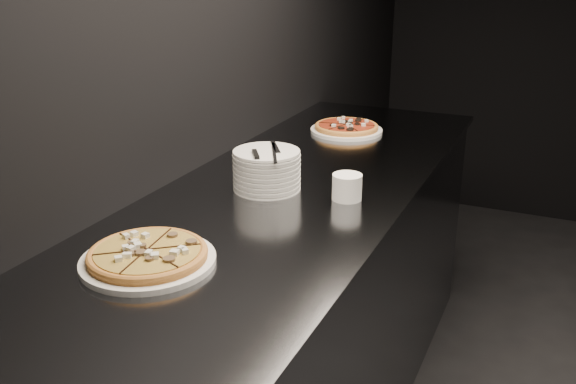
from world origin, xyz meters
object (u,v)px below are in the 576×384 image
at_px(counter, 286,321).
at_px(ramekin, 347,186).
at_px(pizza_mushroom, 148,256).
at_px(plate_stack, 267,170).
at_px(pizza_tomato, 346,128).
at_px(cutlery, 267,152).

height_order(counter, ramekin, ramekin).
height_order(counter, pizza_mushroom, pizza_mushroom).
relative_size(plate_stack, ramekin, 2.32).
relative_size(pizza_tomato, ramekin, 3.45).
relative_size(counter, pizza_tomato, 7.98).
bearing_deg(pizza_mushroom, ramekin, 64.13).
bearing_deg(cutlery, counter, -17.10).
relative_size(pizza_mushroom, ramekin, 4.17).
height_order(pizza_mushroom, cutlery, cutlery).
relative_size(pizza_mushroom, pizza_tomato, 1.21).
distance_m(pizza_mushroom, pizza_tomato, 1.31).
height_order(plate_stack, ramekin, plate_stack).
bearing_deg(plate_stack, counter, 0.53).
xyz_separation_m(pizza_mushroom, pizza_tomato, (0.03, 1.31, -0.00)).
xyz_separation_m(counter, pizza_tomato, (-0.06, 0.73, 0.48)).
xyz_separation_m(pizza_tomato, ramekin, (0.25, -0.72, 0.02)).
distance_m(pizza_mushroom, ramekin, 0.66).
bearing_deg(plate_stack, pizza_tomato, 89.84).
xyz_separation_m(pizza_tomato, cutlery, (0.01, -0.75, 0.11)).
distance_m(pizza_tomato, cutlery, 0.76).
bearing_deg(pizza_mushroom, cutlery, 86.00).
xyz_separation_m(pizza_tomato, plate_stack, (-0.00, -0.73, 0.04)).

